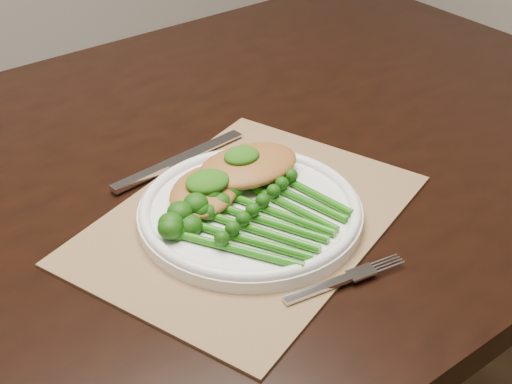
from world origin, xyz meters
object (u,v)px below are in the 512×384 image
placemat (249,218)px  broccolini_bundle (274,218)px  chicken_fillet_left (205,191)px  dining_table (171,374)px  dinner_plate (250,210)px

placemat → broccolini_bundle: broccolini_bundle is taller
chicken_fillet_left → dining_table: bearing=62.6°
dining_table → placemat: (0.06, -0.14, 0.37)m
dining_table → chicken_fillet_left: bearing=-80.8°
placemat → dinner_plate: (-0.00, -0.00, 0.01)m
placemat → broccolini_bundle: bearing=-101.3°
dinner_plate → broccolini_bundle: 0.04m
placemat → broccolini_bundle: (0.01, -0.04, 0.02)m
chicken_fillet_left → broccolini_bundle: (0.05, -0.08, -0.01)m
dinner_plate → dining_table: bearing=113.1°
dining_table → chicken_fillet_left: chicken_fillet_left is taller
dinner_plate → broccolini_bundle: size_ratio=1.14×
chicken_fillet_left → broccolini_bundle: bearing=-102.7°
dining_table → chicken_fillet_left: size_ratio=14.50×
dinner_plate → chicken_fillet_left: (-0.04, 0.05, 0.02)m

